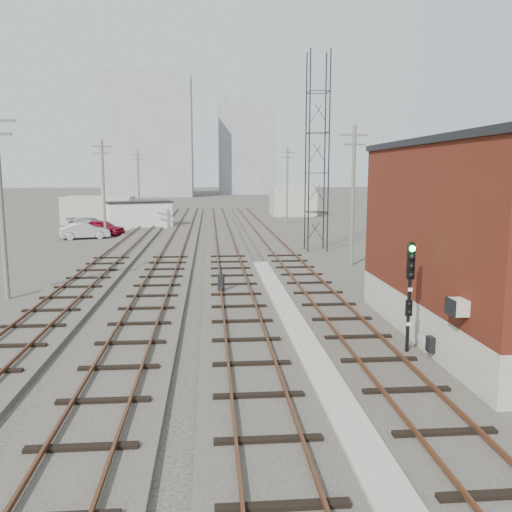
{
  "coord_description": "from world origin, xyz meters",
  "views": [
    {
      "loc": [
        -2.71,
        -6.44,
        6.03
      ],
      "look_at": [
        -0.61,
        18.28,
        2.2
      ],
      "focal_mm": 38.0,
      "sensor_mm": 36.0,
      "label": 1
    }
  ],
  "objects": [
    {
      "name": "car_red",
      "position": [
        -13.18,
        47.02,
        0.75
      ],
      "size": [
        4.73,
        3.25,
        1.5
      ],
      "primitive_type": "imported",
      "rotation": [
        0.0,
        0.0,
        1.2
      ],
      "color": "maroon",
      "rests_on": "ground"
    },
    {
      "name": "track_right",
      "position": [
        2.5,
        39.0,
        0.11
      ],
      "size": [
        3.2,
        90.0,
        0.39
      ],
      "color": "#332D28",
      "rests_on": "ground"
    },
    {
      "name": "utility_pole_left_a",
      "position": [
        -12.5,
        20.0,
        4.8
      ],
      "size": [
        1.8,
        0.24,
        9.0
      ],
      "color": "#595147",
      "rests_on": "ground"
    },
    {
      "name": "utility_pole_right_b",
      "position": [
        6.5,
        58.0,
        4.8
      ],
      "size": [
        1.8,
        0.24,
        9.0
      ],
      "color": "#595147",
      "rests_on": "ground"
    },
    {
      "name": "lattice_tower",
      "position": [
        5.5,
        35.0,
        7.5
      ],
      "size": [
        1.6,
        1.6,
        15.0
      ],
      "color": "black",
      "rests_on": "ground"
    },
    {
      "name": "track_mid_left",
      "position": [
        -5.5,
        39.0,
        0.11
      ],
      "size": [
        3.2,
        90.0,
        0.39
      ],
      "color": "#332D28",
      "rests_on": "ground"
    },
    {
      "name": "track_mid_right",
      "position": [
        -1.5,
        39.0,
        0.11
      ],
      "size": [
        3.2,
        90.0,
        0.39
      ],
      "color": "#332D28",
      "rests_on": "ground"
    },
    {
      "name": "switch_stand",
      "position": [
        -2.2,
        19.99,
        0.58
      ],
      "size": [
        0.35,
        0.35,
        1.23
      ],
      "rotation": [
        0.0,
        0.0,
        -0.28
      ],
      "color": "black",
      "rests_on": "ground"
    },
    {
      "name": "shed_left",
      "position": [
        -16.0,
        60.0,
        1.6
      ],
      "size": [
        8.0,
        5.0,
        3.2
      ],
      "primitive_type": "cube",
      "color": "gray",
      "rests_on": "ground"
    },
    {
      "name": "car_grey",
      "position": [
        -14.81,
        50.19,
        0.72
      ],
      "size": [
        5.3,
        3.17,
        1.44
      ],
      "primitive_type": "imported",
      "rotation": [
        0.0,
        0.0,
        1.32
      ],
      "color": "slate",
      "rests_on": "ground"
    },
    {
      "name": "utility_pole_left_b",
      "position": [
        -12.5,
        45.0,
        4.8
      ],
      "size": [
        1.8,
        0.24,
        9.0
      ],
      "color": "#595147",
      "rests_on": "ground"
    },
    {
      "name": "utility_pole_right_a",
      "position": [
        6.5,
        28.0,
        4.8
      ],
      "size": [
        1.8,
        0.24,
        9.0
      ],
      "color": "#595147",
      "rests_on": "ground"
    },
    {
      "name": "car_silver",
      "position": [
        -14.19,
        44.16,
        0.73
      ],
      "size": [
        4.69,
        2.7,
        1.46
      ],
      "primitive_type": "imported",
      "rotation": [
        0.0,
        0.0,
        1.85
      ],
      "color": "#A3A5AA",
      "rests_on": "ground"
    },
    {
      "name": "track_left",
      "position": [
        -9.5,
        39.0,
        0.11
      ],
      "size": [
        3.2,
        90.0,
        0.39
      ],
      "color": "#332D28",
      "rests_on": "ground"
    },
    {
      "name": "ground",
      "position": [
        0.0,
        60.0,
        0.0
      ],
      "size": [
        320.0,
        320.0,
        0.0
      ],
      "primitive_type": "plane",
      "color": "#282621",
      "rests_on": "ground"
    },
    {
      "name": "site_trailer",
      "position": [
        -10.44,
        53.48,
        1.48
      ],
      "size": [
        7.6,
        5.2,
        2.94
      ],
      "rotation": [
        0.0,
        0.0,
        0.34
      ],
      "color": "silver",
      "rests_on": "ground"
    },
    {
      "name": "brick_building",
      "position": [
        7.5,
        12.0,
        3.63
      ],
      "size": [
        6.54,
        12.2,
        7.22
      ],
      "color": "gray",
      "rests_on": "ground"
    },
    {
      "name": "apartment_left",
      "position": [
        -18.0,
        135.0,
        15.0
      ],
      "size": [
        22.0,
        14.0,
        30.0
      ],
      "primitive_type": "cube",
      "color": "gray",
      "rests_on": "ground"
    },
    {
      "name": "signal_mast",
      "position": [
        3.7,
        10.2,
        2.22
      ],
      "size": [
        0.4,
        0.41,
        3.83
      ],
      "color": "gray",
      "rests_on": "ground"
    },
    {
      "name": "apartment_right",
      "position": [
        8.0,
        150.0,
        13.0
      ],
      "size": [
        16.0,
        12.0,
        26.0
      ],
      "primitive_type": "cube",
      "color": "gray",
      "rests_on": "ground"
    },
    {
      "name": "shed_right",
      "position": [
        9.0,
        70.0,
        2.0
      ],
      "size": [
        6.0,
        6.0,
        4.0
      ],
      "primitive_type": "cube",
      "color": "gray",
      "rests_on": "ground"
    },
    {
      "name": "platform_curb",
      "position": [
        0.5,
        14.0,
        0.13
      ],
      "size": [
        0.9,
        28.0,
        0.26
      ],
      "primitive_type": "cube",
      "color": "gray",
      "rests_on": "ground"
    },
    {
      "name": "utility_pole_left_c",
      "position": [
        -12.5,
        70.0,
        4.8
      ],
      "size": [
        1.8,
        0.24,
        9.0
      ],
      "color": "#595147",
      "rests_on": "ground"
    }
  ]
}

